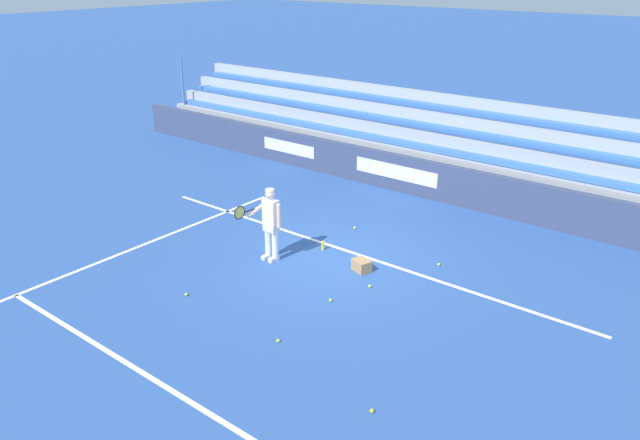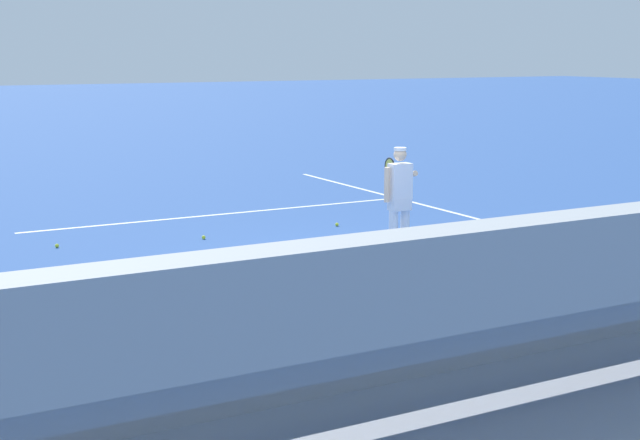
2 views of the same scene
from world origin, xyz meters
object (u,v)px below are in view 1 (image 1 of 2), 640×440
(tennis_ball_stray_back, at_px, (331,300))
(tennis_ball_toward_net, at_px, (278,218))
(ball_box_cardboard, at_px, (362,265))
(tennis_ball_midcourt, at_px, (372,411))
(tennis_player, at_px, (270,223))
(tennis_ball_on_baseline, at_px, (439,264))
(water_bottle, at_px, (323,245))
(tennis_ball_far_left, at_px, (186,294))
(tennis_ball_by_box, at_px, (278,341))
(tennis_ball_near_player, at_px, (370,286))
(tennis_ball_far_right, at_px, (355,228))

(tennis_ball_stray_back, distance_m, tennis_ball_toward_net, 4.57)
(ball_box_cardboard, relative_size, tennis_ball_midcourt, 6.06)
(tennis_player, height_order, tennis_ball_stray_back, tennis_player)
(tennis_ball_on_baseline, height_order, tennis_ball_toward_net, same)
(tennis_player, height_order, water_bottle, tennis_player)
(tennis_ball_on_baseline, relative_size, tennis_ball_far_left, 1.00)
(tennis_ball_far_left, bearing_deg, water_bottle, -103.11)
(tennis_ball_stray_back, bearing_deg, tennis_ball_midcourt, 138.20)
(tennis_player, bearing_deg, tennis_ball_on_baseline, -146.77)
(tennis_ball_stray_back, height_order, tennis_ball_toward_net, same)
(tennis_ball_by_box, bearing_deg, tennis_ball_midcourt, 167.62)
(tennis_ball_by_box, distance_m, tennis_ball_near_player, 2.74)
(tennis_ball_stray_back, bearing_deg, ball_box_cardboard, -78.64)
(tennis_player, distance_m, tennis_ball_near_player, 2.73)
(tennis_ball_stray_back, xyz_separation_m, tennis_ball_toward_net, (3.77, -2.59, 0.00))
(tennis_player, bearing_deg, tennis_ball_stray_back, 162.82)
(tennis_player, bearing_deg, tennis_ball_far_left, 85.33)
(tennis_ball_stray_back, height_order, water_bottle, water_bottle)
(ball_box_cardboard, relative_size, tennis_ball_far_left, 6.06)
(tennis_ball_far_left, relative_size, water_bottle, 0.30)
(tennis_ball_near_player, bearing_deg, tennis_ball_far_right, -48.66)
(ball_box_cardboard, xyz_separation_m, tennis_ball_near_player, (-0.59, 0.54, -0.10))
(tennis_ball_by_box, relative_size, tennis_ball_near_player, 1.00)
(tennis_ball_midcourt, distance_m, tennis_ball_far_right, 7.11)
(tennis_player, xyz_separation_m, tennis_ball_stray_back, (-2.29, 0.71, -0.86))
(tennis_ball_stray_back, distance_m, tennis_ball_far_left, 2.99)
(tennis_ball_on_baseline, xyz_separation_m, tennis_ball_by_box, (0.79, 4.57, 0.00))
(ball_box_cardboard, xyz_separation_m, tennis_ball_toward_net, (3.47, -1.06, -0.10))
(tennis_ball_by_box, relative_size, tennis_ball_far_left, 1.00)
(tennis_ball_by_box, xyz_separation_m, tennis_ball_stray_back, (0.15, -1.75, 0.00))
(tennis_ball_far_right, height_order, tennis_ball_toward_net, same)
(tennis_ball_by_box, relative_size, tennis_ball_far_right, 1.00)
(ball_box_cardboard, xyz_separation_m, tennis_ball_midcourt, (-2.86, 3.80, -0.10))
(tennis_ball_far_right, bearing_deg, tennis_ball_near_player, 131.34)
(tennis_player, height_order, ball_box_cardboard, tennis_player)
(ball_box_cardboard, bearing_deg, tennis_ball_far_left, 55.70)
(tennis_ball_near_player, xyz_separation_m, tennis_ball_far_left, (2.77, 2.65, 0.00))
(ball_box_cardboard, height_order, tennis_ball_stray_back, ball_box_cardboard)
(water_bottle, bearing_deg, tennis_ball_stray_back, 131.89)
(ball_box_cardboard, relative_size, tennis_ball_by_box, 6.06)
(tennis_ball_on_baseline, relative_size, tennis_ball_far_right, 1.00)
(ball_box_cardboard, bearing_deg, water_bottle, -13.67)
(tennis_player, height_order, tennis_ball_toward_net, tennis_player)
(tennis_player, distance_m, tennis_ball_toward_net, 2.55)
(tennis_ball_by_box, bearing_deg, tennis_ball_near_player, -92.94)
(tennis_ball_near_player, xyz_separation_m, water_bottle, (1.95, -0.87, 0.08))
(tennis_ball_on_baseline, bearing_deg, ball_box_cardboard, 46.25)
(tennis_ball_toward_net, height_order, tennis_ball_far_left, same)
(tennis_ball_by_box, relative_size, tennis_ball_toward_net, 1.00)
(tennis_ball_on_baseline, distance_m, tennis_ball_far_right, 2.77)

